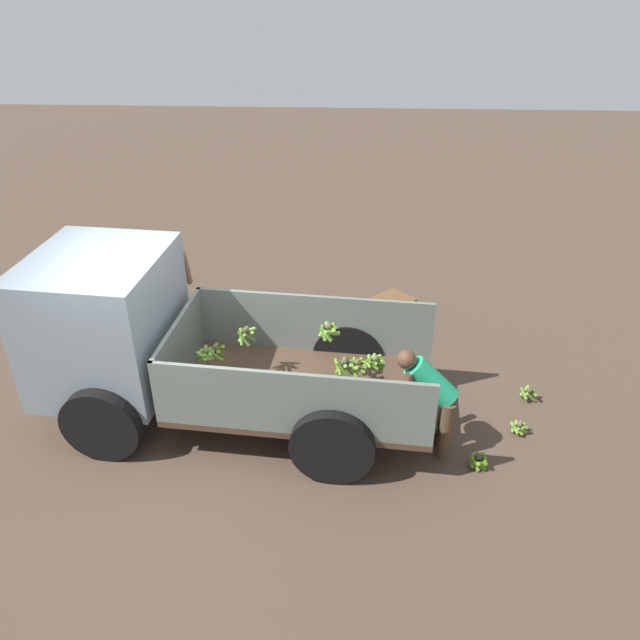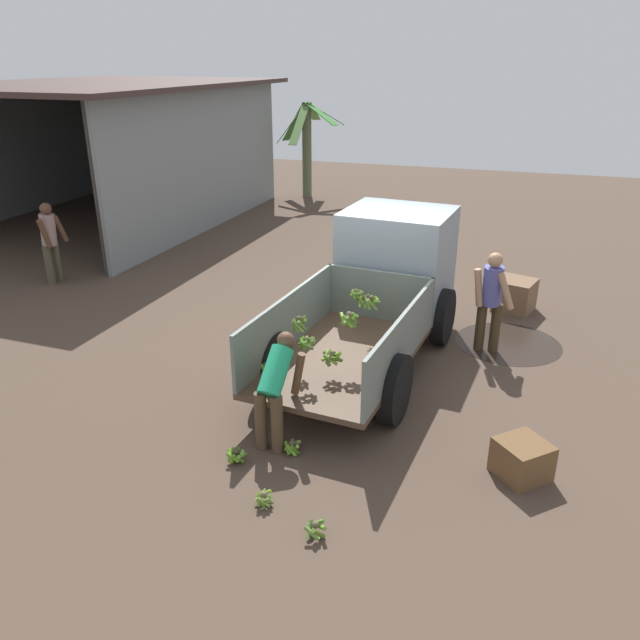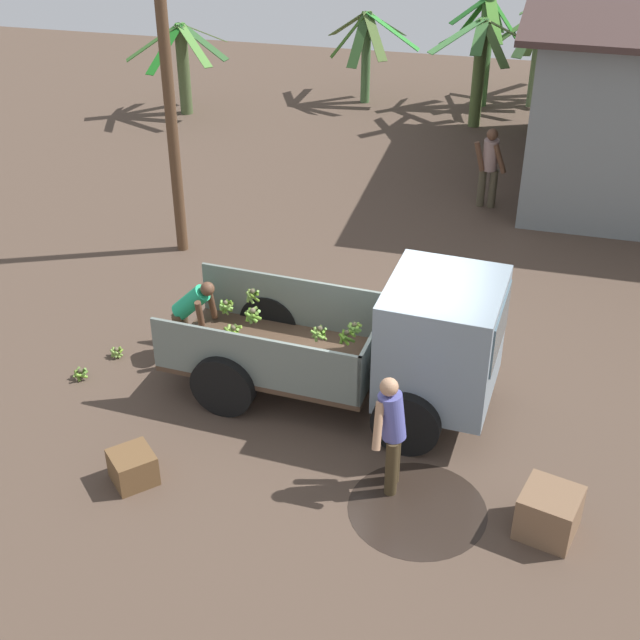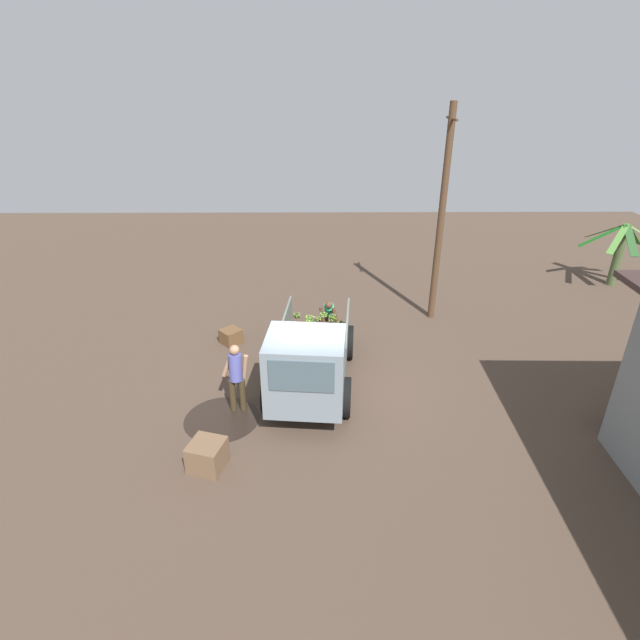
# 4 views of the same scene
# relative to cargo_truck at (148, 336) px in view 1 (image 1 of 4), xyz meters

# --- Properties ---
(ground) EXTENTS (36.00, 36.00, 0.00)m
(ground) POSITION_rel_cargo_truck_xyz_m (-0.32, 0.26, -1.09)
(ground) COLOR #4E3C31
(mud_patch_0) EXTENTS (1.71, 1.71, 0.01)m
(mud_patch_0) POSITION_rel_cargo_truck_xyz_m (0.52, -1.96, -1.08)
(mud_patch_0) COLOR black
(mud_patch_0) RESTS_ON ground
(cargo_truck) EXTENTS (4.75, 2.30, 2.08)m
(cargo_truck) POSITION_rel_cargo_truck_xyz_m (0.00, 0.00, 0.00)
(cargo_truck) COLOR #4B3728
(cargo_truck) RESTS_ON ground
(person_foreground_visitor) EXTENTS (0.38, 0.65, 1.65)m
(person_foreground_visitor) POSITION_rel_cargo_truck_xyz_m (0.10, -1.63, -0.17)
(person_foreground_visitor) COLOR #3F311D
(person_foreground_visitor) RESTS_ON ground
(person_worker_loading) EXTENTS (0.71, 0.60, 1.34)m
(person_worker_loading) POSITION_rel_cargo_truck_xyz_m (-3.31, 0.57, -0.31)
(person_worker_loading) COLOR #4D3A27
(person_worker_loading) RESTS_ON ground
(banana_bunch_on_ground_0) EXTENTS (0.23, 0.24, 0.19)m
(banana_bunch_on_ground_0) POSITION_rel_cargo_truck_xyz_m (-4.73, -0.41, -0.98)
(banana_bunch_on_ground_0) COLOR brown
(banana_bunch_on_ground_0) RESTS_ON ground
(banana_bunch_on_ground_1) EXTENTS (0.21, 0.21, 0.17)m
(banana_bunch_on_ground_1) POSITION_rel_cargo_truck_xyz_m (-4.45, 0.25, -0.99)
(banana_bunch_on_ground_1) COLOR brown
(banana_bunch_on_ground_1) RESTS_ON ground
(banana_bunch_on_ground_2) EXTENTS (0.23, 0.23, 0.18)m
(banana_bunch_on_ground_2) POSITION_rel_cargo_truck_xyz_m (-3.86, 0.86, -0.99)
(banana_bunch_on_ground_2) COLOR #47402E
(banana_bunch_on_ground_2) RESTS_ON ground
(banana_bunch_on_ground_3) EXTENTS (0.22, 0.21, 0.19)m
(banana_bunch_on_ground_3) POSITION_rel_cargo_truck_xyz_m (-3.50, 0.30, -0.98)
(banana_bunch_on_ground_3) COLOR #4C4431
(banana_bunch_on_ground_3) RESTS_ON ground
(wooden_crate_0) EXTENTS (0.73, 0.73, 0.43)m
(wooden_crate_0) POSITION_rel_cargo_truck_xyz_m (-3.06, -2.28, -0.87)
(wooden_crate_0) COLOR brown
(wooden_crate_0) RESTS_ON ground
(wooden_crate_1) EXTENTS (0.81, 0.81, 0.59)m
(wooden_crate_1) POSITION_rel_cargo_truck_xyz_m (2.06, -1.97, -0.79)
(wooden_crate_1) COLOR brown
(wooden_crate_1) RESTS_ON ground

